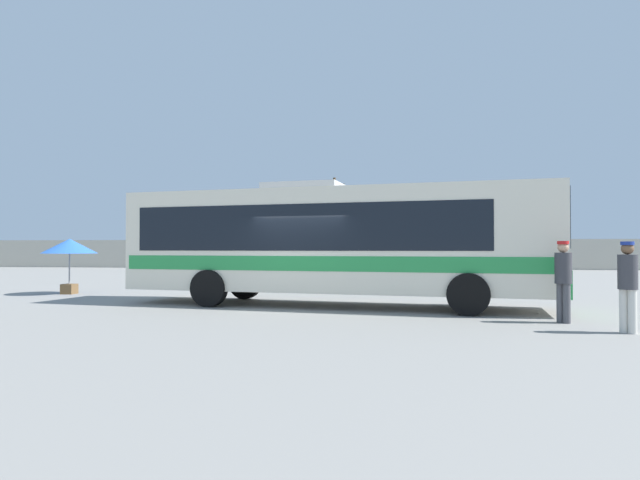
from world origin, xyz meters
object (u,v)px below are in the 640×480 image
Objects in this scene: attendant_by_bus_door at (563,276)px; parked_car_leftmost_dark_blue at (223,260)px; coach_bus_cream_green at (329,240)px; passenger_waiting_on_apron at (628,281)px; roadside_tree_midleft at (286,215)px; roadside_tree_midright at (447,226)px; vendor_umbrella_secondary_blue at (70,248)px; roadside_tree_left at (225,216)px; utility_pole_near at (334,220)px; roadside_tree_right at (513,216)px; parked_car_second_grey at (294,260)px.

attendant_by_bus_door is 0.43× the size of parked_car_leftmost_dark_blue.
coach_bus_cream_green is 6.23m from attendant_by_bus_door.
passenger_waiting_on_apron is 0.25× the size of roadside_tree_midleft.
roadside_tree_midright is (6.73, 34.42, 1.81)m from coach_bus_cream_green.
roadside_tree_left is at bearing 97.38° from vendor_umbrella_secondary_blue.
roadside_tree_left is at bearing 107.39° from parked_car_leftmost_dark_blue.
roadside_tree_left is at bearing -173.68° from roadside_tree_midright.
attendant_by_bus_door is 37.31m from roadside_tree_midright.
passenger_waiting_on_apron is 0.35× the size of roadside_tree_midright.
vendor_umbrella_secondary_blue is 29.20m from utility_pole_near.
vendor_umbrella_secondary_blue is 35.85m from roadside_tree_midright.
vendor_umbrella_secondary_blue is at bearing -117.38° from roadside_tree_midright.
roadside_tree_right is at bearing -0.45° from roadside_tree_midright.
utility_pole_near is at bearing -27.03° from roadside_tree_midleft.
attendant_by_bus_door is at bearing -58.43° from parked_car_leftmost_dark_blue.
parked_car_leftmost_dark_blue is 0.58× the size of roadside_tree_midleft.
roadside_tree_midright is at bearing 6.32° from roadside_tree_left.
parked_car_leftmost_dark_blue is (-11.06, 24.20, -1.10)m from coach_bus_cream_green.
roadside_tree_midright is 0.80× the size of roadside_tree_right.
roadside_tree_midright is (9.95, 3.42, -0.41)m from utility_pole_near.
utility_pole_near is at bearing 105.16° from passenger_waiting_on_apron.
coach_bus_cream_green is at bearing -15.13° from vendor_umbrella_secondary_blue.
roadside_tree_midleft reaches higher than coach_bus_cream_green.
roadside_tree_midright is (14.75, 0.97, -1.07)m from roadside_tree_midleft.
passenger_waiting_on_apron is 41.51m from roadside_tree_left.
roadside_tree_midleft is (1.71, 30.81, 3.09)m from vendor_umbrella_secondary_blue.
attendant_by_bus_door is at bearing -19.52° from vendor_umbrella_secondary_blue.
roadside_tree_right is at bearing 79.21° from attendant_by_bus_door.
passenger_waiting_on_apron is at bearing -67.06° from parked_car_second_grey.
vendor_umbrella_secondary_blue is 0.31× the size of roadside_tree_right.
parked_car_second_grey is (-11.68, 27.58, -0.22)m from passenger_waiting_on_apron.
parked_car_leftmost_dark_blue is at bearing 114.56° from coach_bus_cream_green.
parked_car_second_grey is at bearing -46.74° from roadside_tree_left.
coach_bus_cream_green is at bearing -110.13° from roadside_tree_right.
roadside_tree_left is 0.95× the size of roadside_tree_right.
passenger_waiting_on_apron is at bearing -58.49° from parked_car_leftmost_dark_blue.
utility_pole_near is at bearing -161.00° from roadside_tree_midright.
roadside_tree_right is at bearing 31.20° from parked_car_second_grey.
coach_bus_cream_green is at bearing -67.15° from roadside_tree_left.
roadside_tree_left is 5.69m from roadside_tree_midleft.
roadside_tree_left is (-10.34, 1.18, 0.54)m from utility_pole_near.
parked_car_leftmost_dark_blue is at bearing -150.15° from roadside_tree_midright.
attendant_by_bus_door is 0.28× the size of roadside_tree_right.
passenger_waiting_on_apron is 0.29× the size of roadside_tree_left.
passenger_waiting_on_apron is 29.95m from parked_car_second_grey.
passenger_waiting_on_apron is at bearing -33.10° from coach_bus_cream_green.
roadside_tree_midleft is (-8.02, 33.44, 2.88)m from coach_bus_cream_green.
roadside_tree_right is (6.31, 38.47, 3.57)m from passenger_waiting_on_apron.
attendant_by_bus_door is 28.43m from parked_car_second_grey.
utility_pole_near is 1.09× the size of roadside_tree_midleft.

